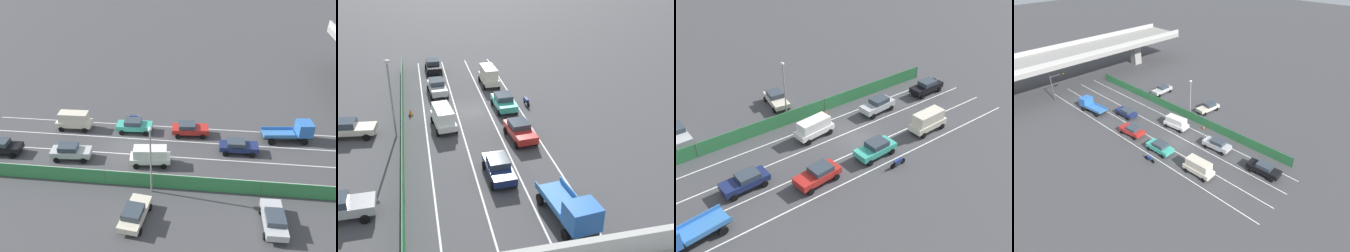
# 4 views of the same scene
# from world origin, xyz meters

# --- Properties ---
(ground_plane) EXTENTS (300.00, 300.00, 0.00)m
(ground_plane) POSITION_xyz_m (0.00, 0.00, 0.00)
(ground_plane) COLOR #424244
(lane_line_left_edge) EXTENTS (0.14, 49.95, 0.01)m
(lane_line_left_edge) POSITION_xyz_m (-4.91, 6.98, 0.00)
(lane_line_left_edge) COLOR silver
(lane_line_left_edge) RESTS_ON ground
(lane_line_mid_left) EXTENTS (0.14, 49.95, 0.01)m
(lane_line_mid_left) POSITION_xyz_m (-1.64, 6.98, 0.00)
(lane_line_mid_left) COLOR silver
(lane_line_mid_left) RESTS_ON ground
(lane_line_mid_right) EXTENTS (0.14, 49.95, 0.01)m
(lane_line_mid_right) POSITION_xyz_m (1.64, 6.98, 0.00)
(lane_line_mid_right) COLOR silver
(lane_line_mid_right) RESTS_ON ground
(lane_line_right_edge) EXTENTS (0.14, 49.95, 0.01)m
(lane_line_right_edge) POSITION_xyz_m (4.91, 6.98, 0.00)
(lane_line_right_edge) COLOR silver
(lane_line_right_edge) RESTS_ON ground
(green_fence) EXTENTS (0.10, 46.05, 1.63)m
(green_fence) POSITION_xyz_m (7.01, 6.98, 0.82)
(green_fence) COLOR #338447
(green_fence) RESTS_ON ground
(car_van_white) EXTENTS (2.33, 4.47, 2.09)m
(car_van_white) POSITION_xyz_m (3.24, 3.27, 1.19)
(car_van_white) COLOR silver
(car_van_white) RESTS_ON ground
(car_sedan_silver) EXTENTS (2.24, 4.48, 1.72)m
(car_sedan_silver) POSITION_xyz_m (3.16, -5.59, 0.95)
(car_sedan_silver) COLOR #B7BABC
(car_sedan_silver) RESTS_ON ground
(car_sedan_navy) EXTENTS (2.07, 4.39, 1.53)m
(car_sedan_navy) POSITION_xyz_m (-0.09, 12.75, 0.87)
(car_sedan_navy) COLOR navy
(car_sedan_navy) RESTS_ON ground
(car_sedan_red) EXTENTS (2.39, 4.52, 1.60)m
(car_sedan_red) POSITION_xyz_m (-3.24, 7.07, 0.90)
(car_sedan_red) COLOR red
(car_sedan_red) RESTS_ON ground
(car_van_cream) EXTENTS (2.06, 4.42, 2.27)m
(car_van_cream) POSITION_xyz_m (-3.14, -7.32, 1.28)
(car_van_cream) COLOR beige
(car_van_cream) RESTS_ON ground
(car_sedan_black) EXTENTS (2.08, 4.68, 1.68)m
(car_sedan_black) POSITION_xyz_m (3.06, -13.72, 0.92)
(car_sedan_black) COLOR black
(car_sedan_black) RESTS_ON ground
(car_taxi_teal) EXTENTS (2.22, 4.39, 1.63)m
(car_taxi_teal) POSITION_xyz_m (-3.29, 0.24, 0.91)
(car_taxi_teal) COLOR teal
(car_taxi_teal) RESTS_ON ground
(flatbed_truck_blue) EXTENTS (2.76, 5.89, 2.43)m
(flatbed_truck_blue) POSITION_xyz_m (-3.44, 19.61, 1.26)
(flatbed_truck_blue) COLOR black
(flatbed_truck_blue) RESTS_ON ground
(motorcycle) EXTENTS (0.60, 1.95, 0.93)m
(motorcycle) POSITION_xyz_m (-5.91, -0.35, 0.46)
(motorcycle) COLOR black
(motorcycle) RESTS_ON ground
(parked_sedan_cream) EXTENTS (4.72, 2.52, 1.63)m
(parked_sedan_cream) POSITION_xyz_m (11.77, 3.21, 0.90)
(parked_sedan_cream) COLOR beige
(parked_sedan_cream) RESTS_ON ground
(parked_wagon_silver) EXTENTS (4.56, 2.11, 1.65)m
(parked_wagon_silver) POSITION_xyz_m (11.13, 15.25, 0.91)
(parked_wagon_silver) COLOR #B2B5B7
(parked_wagon_silver) RESTS_ON ground
(street_lamp) EXTENTS (0.60, 0.36, 7.24)m
(street_lamp) POSITION_xyz_m (7.66, 4.07, 4.39)
(street_lamp) COLOR gray
(street_lamp) RESTS_ON ground
(traffic_cone) EXTENTS (0.47, 0.47, 0.73)m
(traffic_cone) POSITION_xyz_m (6.27, -0.29, 0.34)
(traffic_cone) COLOR orange
(traffic_cone) RESTS_ON ground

